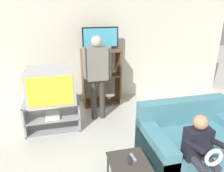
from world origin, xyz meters
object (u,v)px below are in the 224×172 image
object	(u,v)px
snack_table	(129,164)
remote_control_black	(130,160)
television_flat	(100,39)
couch	(192,142)
tv_stand	(53,115)
person_seated_child	(201,150)
person_standing_adult	(97,71)
remote_control_white	(133,157)
media_shelf	(101,77)
television_main	(51,85)

from	to	relation	value
snack_table	remote_control_black	bearing A→B (deg)	3.41
television_flat	couch	bearing A→B (deg)	-68.28
couch	tv_stand	bearing A→B (deg)	145.27
snack_table	person_seated_child	distance (m)	0.85
remote_control_black	person_standing_adult	size ratio (longest dim) A/B	0.09
remote_control_black	remote_control_white	bearing A→B (deg)	45.89
media_shelf	snack_table	bearing A→B (deg)	-93.49
television_flat	person_standing_adult	distance (m)	0.86
media_shelf	remote_control_white	xyz separation A→B (m)	(-0.08, -2.44, -0.24)
television_main	remote_control_black	xyz separation A→B (m)	(0.89, -1.61, -0.45)
media_shelf	remote_control_white	world-z (taller)	media_shelf
media_shelf	couch	xyz separation A→B (m)	(0.89, -2.20, -0.35)
television_main	media_shelf	xyz separation A→B (m)	(1.03, 0.87, -0.21)
remote_control_black	person_standing_adult	world-z (taller)	person_standing_adult
tv_stand	television_main	world-z (taller)	television_main
media_shelf	person_seated_child	distance (m)	2.81
person_standing_adult	media_shelf	bearing A→B (deg)	74.17
television_main	person_standing_adult	size ratio (longest dim) A/B	0.49
snack_table	remote_control_white	size ratio (longest dim) A/B	3.22
television_main	television_flat	xyz separation A→B (m)	(1.04, 0.88, 0.61)
tv_stand	couch	world-z (taller)	couch
media_shelf	person_seated_child	bearing A→B (deg)	-77.47
person_seated_child	media_shelf	bearing A→B (deg)	102.53
tv_stand	remote_control_black	world-z (taller)	tv_stand
television_flat	television_main	bearing A→B (deg)	-139.73
remote_control_white	couch	world-z (taller)	couch
television_flat	remote_control_black	distance (m)	2.71
television_main	television_flat	distance (m)	1.49
tv_stand	person_seated_child	size ratio (longest dim) A/B	0.96
tv_stand	snack_table	size ratio (longest dim) A/B	2.03
media_shelf	person_standing_adult	xyz separation A→B (m)	(-0.20, -0.69, 0.35)
television_flat	snack_table	xyz separation A→B (m)	(-0.16, -2.49, -1.11)
tv_stand	media_shelf	xyz separation A→B (m)	(1.05, 0.86, 0.35)
television_main	remote_control_black	size ratio (longest dim) A/B	5.48
television_flat	remote_control_white	bearing A→B (deg)	-92.07
remote_control_white	remote_control_black	bearing A→B (deg)	-149.85
tv_stand	person_standing_adult	xyz separation A→B (m)	(0.86, 0.17, 0.71)
television_main	remote_control_black	distance (m)	1.89
snack_table	remote_control_white	world-z (taller)	remote_control_white
tv_stand	media_shelf	distance (m)	1.40
television_main	person_seated_child	size ratio (longest dim) A/B	0.80
couch	person_seated_child	world-z (taller)	person_seated_child
person_standing_adult	person_seated_child	size ratio (longest dim) A/B	1.64
person_standing_adult	couch	bearing A→B (deg)	-54.40
television_main	remote_control_white	world-z (taller)	television_main
media_shelf	snack_table	distance (m)	2.50
snack_table	remote_control_black	distance (m)	0.05
television_main	television_flat	size ratio (longest dim) A/B	1.05
media_shelf	television_flat	distance (m)	0.82
remote_control_white	television_main	bearing A→B (deg)	116.42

